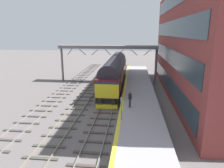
{
  "coord_description": "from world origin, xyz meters",
  "views": [
    {
      "loc": [
        2.83,
        -22.62,
        8.29
      ],
      "look_at": [
        0.2,
        2.04,
        1.93
      ],
      "focal_mm": 32.49,
      "sensor_mm": 36.0,
      "label": 1
    }
  ],
  "objects": [
    {
      "name": "ground_plane",
      "position": [
        0.0,
        0.0,
        0.0
      ],
      "size": [
        140.0,
        140.0,
        0.0
      ],
      "primitive_type": "plane",
      "color": "#635C5B",
      "rests_on": "ground"
    },
    {
      "name": "track_main",
      "position": [
        0.0,
        0.0,
        0.06
      ],
      "size": [
        2.5,
        60.0,
        0.15
      ],
      "color": "gray",
      "rests_on": "ground"
    },
    {
      "name": "track_adjacent_west",
      "position": [
        -3.27,
        0.0,
        0.06
      ],
      "size": [
        2.5,
        60.0,
        0.15
      ],
      "color": "gray",
      "rests_on": "ground"
    },
    {
      "name": "track_adjacent_far_west",
      "position": [
        -6.98,
        0.0,
        0.06
      ],
      "size": [
        2.5,
        60.0,
        0.15
      ],
      "color": "gray",
      "rests_on": "ground"
    },
    {
      "name": "station_platform",
      "position": [
        3.6,
        0.0,
        0.5
      ],
      "size": [
        4.0,
        44.0,
        1.01
      ],
      "color": "#9C98A1",
      "rests_on": "ground"
    },
    {
      "name": "station_building",
      "position": [
        10.21,
        4.08,
        6.84
      ],
      "size": [
        5.54,
        28.34,
        13.68
      ],
      "color": "brown",
      "rests_on": "ground"
    },
    {
      "name": "diesel_locomotive",
      "position": [
        0.0,
        7.69,
        2.48
      ],
      "size": [
        2.74,
        18.96,
        4.68
      ],
      "color": "black",
      "rests_on": "ground"
    },
    {
      "name": "platform_number_sign",
      "position": [
        1.91,
        -6.6,
        2.34
      ],
      "size": [
        0.1,
        0.44,
        2.01
      ],
      "color": "slate",
      "rests_on": "station_platform"
    },
    {
      "name": "waiting_passenger",
      "position": [
        2.58,
        -3.48,
        1.99
      ],
      "size": [
        0.43,
        0.49,
        1.64
      ],
      "rotation": [
        0.0,
        0.0,
        1.24
      ],
      "color": "#332A3A",
      "rests_on": "station_platform"
    },
    {
      "name": "overhead_footbridge",
      "position": [
        -1.44,
        10.91,
        5.67
      ],
      "size": [
        16.28,
        2.0,
        6.18
      ],
      "color": "slate",
      "rests_on": "ground"
    }
  ]
}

